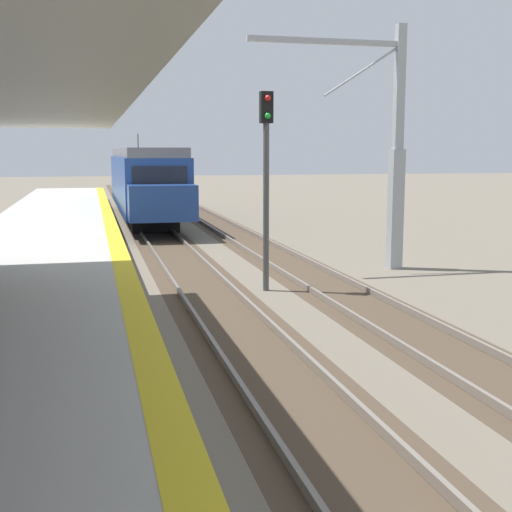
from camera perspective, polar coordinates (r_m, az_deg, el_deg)
station_platform at (r=15.40m, az=-19.20°, el=-3.76°), size 5.00×80.00×0.91m
track_pair_nearest_platform at (r=19.54m, az=-5.09°, el=-1.94°), size 2.34×120.00×0.16m
track_pair_middle at (r=20.31m, az=4.43°, el=-1.52°), size 2.34×120.00×0.16m
approaching_train at (r=37.53m, az=-9.41°, el=6.35°), size 2.93×19.60×4.76m
rail_signal_post at (r=17.71m, az=0.87°, el=7.24°), size 0.32×0.34×5.20m
catenary_pylon_far_side at (r=21.55m, az=11.09°, el=8.43°), size 5.00×0.40×7.50m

